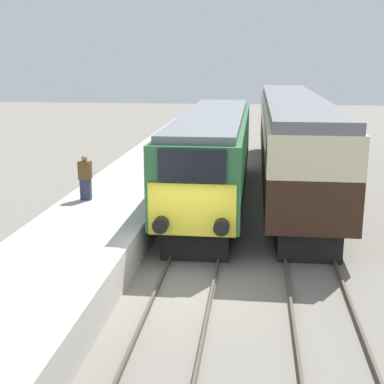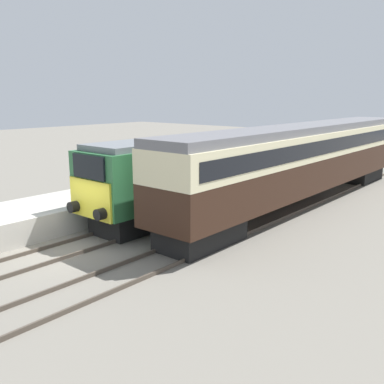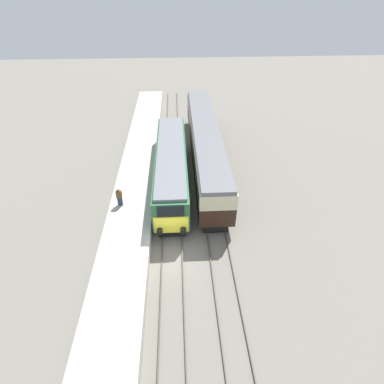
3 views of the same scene
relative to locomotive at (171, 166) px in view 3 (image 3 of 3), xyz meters
name	(u,v)px [view 3 (image 3 of 3)]	position (x,y,z in m)	size (l,w,h in m)	color
ground_plane	(172,257)	(0.00, -8.88, -2.12)	(120.00, 120.00, 0.00)	slate
platform_left	(136,187)	(-3.30, -0.88, -1.60)	(3.50, 50.00, 1.04)	#B7B2A8
rails_near_track	(172,211)	(0.00, -3.88, -2.05)	(1.51, 60.00, 0.14)	#4C4238
rails_far_track	(212,210)	(3.40, -3.88, -2.05)	(1.50, 60.00, 0.14)	#4C4238
locomotive	(171,166)	(0.00, 0.00, 0.00)	(2.70, 15.22, 3.76)	black
passenger_carriage	(205,141)	(3.40, 3.79, 0.44)	(2.75, 21.58, 4.20)	black
person_on_platform	(119,197)	(-4.15, -4.03, -0.30)	(0.44, 0.26, 1.58)	#2D334C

